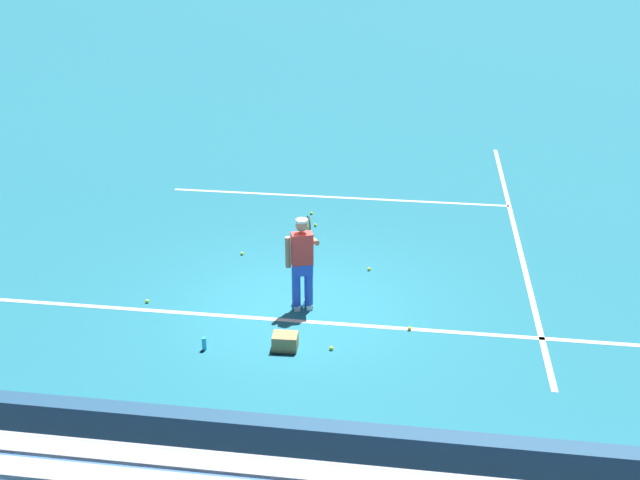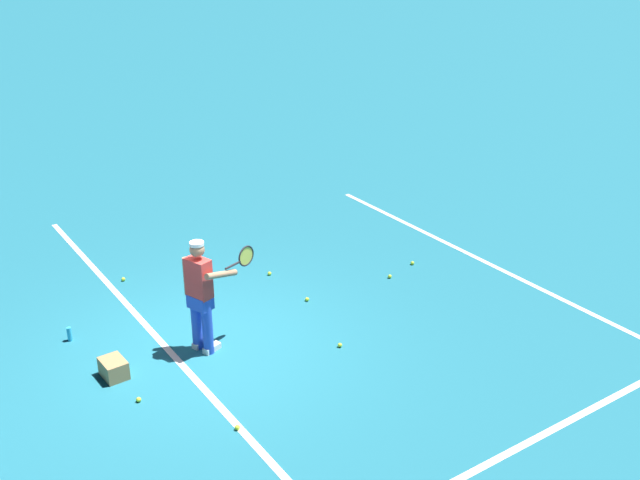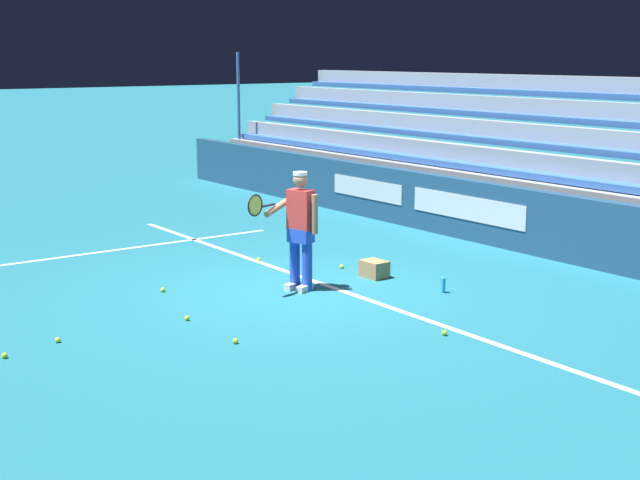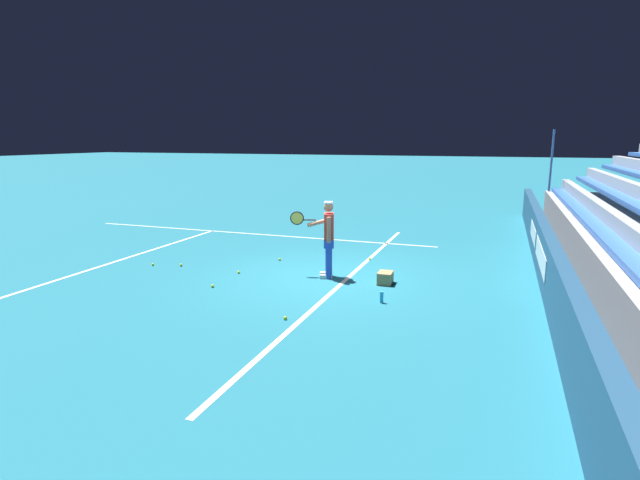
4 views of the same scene
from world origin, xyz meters
name	(u,v)px [view 3 (image 3 of 4)]	position (x,y,z in m)	size (l,w,h in m)	color
ground_plane	(299,291)	(0.00, 0.00, 0.00)	(160.00, 160.00, 0.00)	#1E6B7F
court_baseline_white	(327,285)	(0.00, -0.50, 0.00)	(12.00, 0.10, 0.01)	white
back_wall_sponsor_board	(518,219)	(0.01, -4.62, 0.55)	(22.78, 0.25, 1.10)	navy
bleacher_stand	(600,195)	(0.00, -6.85, 0.76)	(21.64, 3.20, 3.40)	#9EA3A8
tennis_player	(299,229)	(0.04, -0.04, 0.89)	(0.58, 1.07, 1.71)	blue
ball_box_cardboard	(374,269)	(-0.03, -1.38, 0.13)	(0.40, 0.30, 0.26)	#A87F51
tennis_ball_on_baseline	(444,333)	(-2.76, -0.24, 0.03)	(0.07, 0.07, 0.07)	#CCE533
tennis_ball_far_left	(259,259)	(1.94, -0.54, 0.03)	(0.07, 0.07, 0.07)	#CCE533
tennis_ball_near_player	(342,267)	(0.71, -1.33, 0.03)	(0.07, 0.07, 0.07)	#CCE533
tennis_ball_toward_net	(187,318)	(-0.37, 1.99, 0.03)	(0.07, 0.07, 0.07)	#CCE533
tennis_ball_midcourt	(163,290)	(1.09, 1.62, 0.03)	(0.07, 0.07, 0.07)	#CCE533
tennis_ball_far_right	(4,356)	(-0.46, 4.33, 0.03)	(0.07, 0.07, 0.07)	#CCE533
tennis_ball_stray_back	(236,341)	(-1.54, 1.97, 0.03)	(0.07, 0.07, 0.07)	#CCE533
tennis_ball_by_box	(58,340)	(-0.27, 3.64, 0.03)	(0.07, 0.07, 0.07)	#CCE533
water_bottle	(443,285)	(-1.31, -1.60, 0.11)	(0.07, 0.07, 0.22)	#33B2E5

